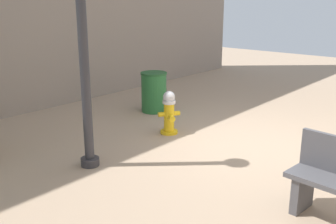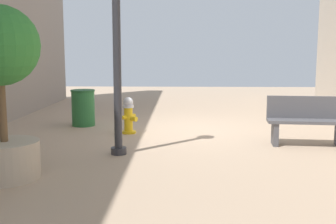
% 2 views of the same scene
% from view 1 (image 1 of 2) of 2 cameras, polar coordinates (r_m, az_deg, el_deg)
% --- Properties ---
extents(ground_plane, '(23.40, 23.40, 0.00)m').
position_cam_1_polar(ground_plane, '(6.98, 12.06, -4.69)').
color(ground_plane, tan).
extents(fire_hydrant, '(0.38, 0.39, 0.81)m').
position_cam_1_polar(fire_hydrant, '(7.29, 0.16, -0.09)').
color(fire_hydrant, gold).
rests_on(fire_hydrant, ground_plane).
extents(trash_bin, '(0.58, 0.58, 0.88)m').
position_cam_1_polar(trash_bin, '(8.73, -2.05, 2.92)').
color(trash_bin, '#266633').
rests_on(trash_bin, ground_plane).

